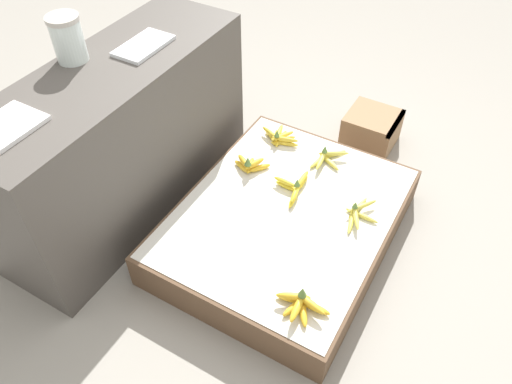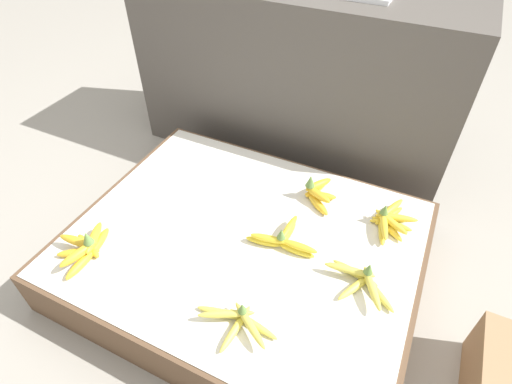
{
  "view_description": "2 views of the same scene",
  "coord_description": "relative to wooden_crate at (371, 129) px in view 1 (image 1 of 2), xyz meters",
  "views": [
    {
      "loc": [
        -1.49,
        -0.69,
        1.97
      ],
      "look_at": [
        -0.1,
        0.11,
        0.36
      ],
      "focal_mm": 35.0,
      "sensor_mm": 36.0,
      "label": 1
    },
    {
      "loc": [
        0.45,
        -0.83,
        1.28
      ],
      "look_at": [
        -0.0,
        0.11,
        0.33
      ],
      "focal_mm": 28.0,
      "sensor_mm": 36.0,
      "label": 2
    }
  ],
  "objects": [
    {
      "name": "ground_plane",
      "position": [
        -0.94,
        0.1,
        -0.1
      ],
      "size": [
        10.0,
        10.0,
        0.0
      ],
      "primitive_type": "plane",
      "color": "gray"
    },
    {
      "name": "back_vendor_table",
      "position": [
        -1.08,
        0.95,
        0.3
      ],
      "size": [
        1.48,
        0.5,
        0.8
      ],
      "color": "#4C4742",
      "rests_on": "ground_plane"
    },
    {
      "name": "banana_bunch_middle_midright",
      "position": [
        -0.8,
        0.13,
        0.12
      ],
      "size": [
        0.26,
        0.16,
        0.09
      ],
      "color": "yellow",
      "rests_on": "display_platform"
    },
    {
      "name": "banana_bunch_middle_right",
      "position": [
        -0.51,
        0.08,
        0.12
      ],
      "size": [
        0.25,
        0.16,
        0.09
      ],
      "color": "#DBCC4C",
      "rests_on": "display_platform"
    },
    {
      "name": "display_platform",
      "position": [
        -0.94,
        0.1,
        -0.0
      ],
      "size": [
        1.22,
        0.97,
        0.2
      ],
      "color": "brown",
      "rests_on": "ground_plane"
    },
    {
      "name": "banana_bunch_back_midright",
      "position": [
        -0.77,
        0.4,
        0.13
      ],
      "size": [
        0.13,
        0.19,
        0.11
      ],
      "color": "gold",
      "rests_on": "display_platform"
    },
    {
      "name": "wooden_crate",
      "position": [
        0.0,
        0.0,
        0.0
      ],
      "size": [
        0.29,
        0.3,
        0.2
      ],
      "color": "#997551",
      "rests_on": "ground_plane"
    },
    {
      "name": "banana_bunch_back_right",
      "position": [
        -0.49,
        0.38,
        0.12
      ],
      "size": [
        0.17,
        0.24,
        0.09
      ],
      "color": "gold",
      "rests_on": "display_platform"
    },
    {
      "name": "banana_bunch_front_left",
      "position": [
        -1.39,
        -0.2,
        0.13
      ],
      "size": [
        0.17,
        0.23,
        0.11
      ],
      "color": "gold",
      "rests_on": "display_platform"
    },
    {
      "name": "glass_jar",
      "position": [
        -1.1,
        1.12,
        0.8
      ],
      "size": [
        0.14,
        0.14,
        0.21
      ],
      "color": "silver",
      "rests_on": "back_vendor_table"
    },
    {
      "name": "foam_tray_white",
      "position": [
        -1.61,
        0.98,
        0.71
      ],
      "size": [
        0.29,
        0.2,
        0.02
      ],
      "color": "white",
      "rests_on": "back_vendor_table"
    },
    {
      "name": "foam_tray_dark",
      "position": [
        -0.86,
        0.91,
        0.71
      ],
      "size": [
        0.28,
        0.16,
        0.02
      ],
      "color": "white",
      "rests_on": "back_vendor_table"
    },
    {
      "name": "banana_bunch_front_midright",
      "position": [
        -0.8,
        -0.21,
        0.12
      ],
      "size": [
        0.26,
        0.17,
        0.08
      ],
      "color": "#DBCC4C",
      "rests_on": "display_platform"
    }
  ]
}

